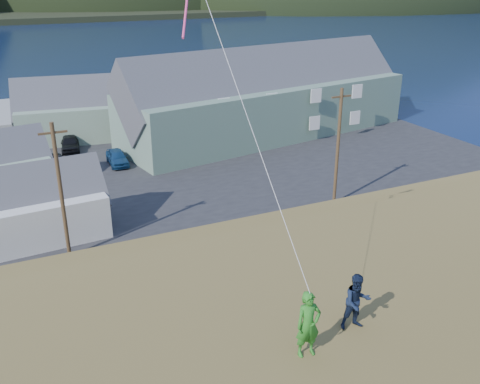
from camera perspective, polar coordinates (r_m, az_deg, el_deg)
name	(u,v)px	position (r m, az deg, el deg)	size (l,w,h in m)	color
ground	(152,253)	(34.19, -9.37, -6.43)	(900.00, 900.00, 0.00)	#0A1638
grass_strip	(162,267)	(32.48, -8.37, -7.92)	(110.00, 8.00, 0.10)	#4C3D19
waterfront_lot	(98,169)	(49.45, -14.93, 2.43)	(72.00, 36.00, 0.12)	#28282B
wharf	(9,114)	(70.91, -23.39, 7.64)	(26.00, 14.00, 0.90)	gray
far_hills	(66,2)	(311.80, -18.06, 18.74)	(760.00, 265.00, 143.00)	black
lodge	(268,95)	(57.08, 2.99, 10.28)	(33.25, 14.47, 11.32)	slate
shed_white	(46,203)	(37.12, -20.04, -1.15)	(7.93, 5.55, 6.06)	silver
shed_palegreen_far	(73,110)	(58.83, -17.37, 8.30)	(12.45, 8.16, 7.87)	gray
utility_poles	(96,187)	(33.18, -15.15, 0.49)	(33.98, 0.24, 8.74)	#47331E
kite_flyer_green	(308,324)	(13.94, 7.29, -13.84)	(0.67, 0.44, 1.83)	#297D22
kite_flyer_navy	(357,302)	(15.14, 12.36, -11.37)	(0.80, 0.63, 1.65)	#131D34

